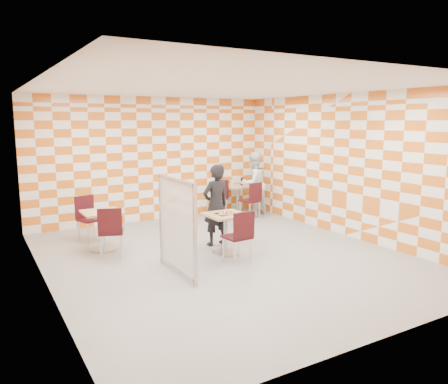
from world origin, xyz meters
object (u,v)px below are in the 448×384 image
Objects in this scene: man_dark at (216,205)px; sport_bottle at (232,182)px; second_table at (238,194)px; chair_second_front at (252,198)px; empty_table at (102,224)px; chair_second_side at (219,195)px; chair_empty_near at (111,228)px; partition at (177,226)px; chair_empty_far at (88,214)px; man_white at (253,184)px; main_table at (226,227)px; soda_bottle at (242,181)px; chair_main_front at (240,233)px.

sport_bottle is (1.77, 2.33, 0.04)m from man_dark.
chair_second_front reaches higher than second_table.
empty_table is 0.81× the size of chair_second_side.
second_table is at bearing 20.91° from empty_table.
second_table is 0.81× the size of chair_second_side.
chair_empty_near is 1.54m from partition.
chair_empty_far is 4.33m from man_white.
man_white is at bearing -53.93° from second_table.
chair_second_side is 0.60× the size of partition.
second_table is at bearing -5.00° from chair_second_side.
chair_empty_far reaches higher than main_table.
empty_table is 0.81m from chair_empty_far.
soda_bottle is at bearing -4.87° from chair_second_side.
man_dark is at bearing -120.98° from chair_second_side.
man_white is at bearing 15.47° from empty_table.
chair_second_front is (2.11, 2.76, 0.00)m from chair_main_front.
partition is 1.78m from man_dark.
chair_second_front is 0.94m from chair_second_side.
partition reaches higher than soda_bottle.
soda_bottle is at bearing -10.56° from sport_bottle.
man_white reaches higher than chair_main_front.
chair_empty_near is 0.60× the size of partition.
soda_bottle reaches higher than second_table.
man_white is (0.79, -0.39, 0.28)m from chair_second_side.
second_table is 3.75× the size of sport_bottle.
man_white reaches higher than chair_empty_far.
second_table is 0.53m from man_white.
empty_table is (-1.90, 1.37, 0.00)m from main_table.
man_dark is (-1.90, -1.54, 0.26)m from chair_second_front.
chair_empty_near is at bearing -150.72° from sport_bottle.
sport_bottle is (3.80, 1.56, 0.33)m from empty_table.
sport_bottle is (0.37, -0.00, 0.29)m from chair_second_side.
main_table is at bearing -127.13° from soda_bottle.
chair_second_side is 0.93m from man_white.
main_table is 1.00× the size of empty_table.
chair_empty_near reaches higher than empty_table.
man_white is (0.29, 0.40, 0.28)m from chair_second_front.
soda_bottle is (4.08, 1.51, 0.34)m from empty_table.
main_table is 3.62m from soda_bottle.
man_white is (2.32, 2.54, 0.31)m from main_table.
chair_second_front is 0.58× the size of man_dark.
chair_empty_far is at bearing -167.89° from chair_second_side.
soda_bottle is (3.41, 3.44, 0.06)m from partition.
chair_empty_far is at bearing 93.41° from chair_empty_near.
chair_second_side is 1.00× the size of chair_empty_near.
man_white is (0.25, -0.35, 0.31)m from second_table.
chair_second_front is at bearing 11.04° from empty_table.
chair_empty_near is 1.39m from chair_empty_far.
chair_second_front is 0.60× the size of partition.
chair_main_front is at bearing -119.13° from sport_bottle.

